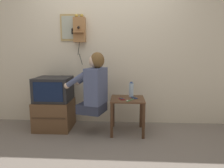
{
  "coord_description": "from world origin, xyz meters",
  "views": [
    {
      "loc": [
        0.32,
        -2.47,
        1.25
      ],
      "look_at": [
        0.15,
        0.46,
        0.77
      ],
      "focal_mm": 32.0,
      "sensor_mm": 36.0,
      "label": 1
    }
  ],
  "objects_px": {
    "wall_phone_antique": "(79,29)",
    "water_bottle": "(131,90)",
    "person": "(94,85)",
    "television": "(54,89)",
    "toothbrush": "(130,100)",
    "framed_picture": "(71,28)",
    "cell_phone_spare": "(134,98)",
    "cell_phone_held": "(122,99)"
  },
  "relations": [
    {
      "from": "wall_phone_antique",
      "to": "water_bottle",
      "type": "distance_m",
      "value": 1.31
    },
    {
      "from": "person",
      "to": "television",
      "type": "distance_m",
      "value": 0.72
    },
    {
      "from": "person",
      "to": "toothbrush",
      "type": "height_order",
      "value": "person"
    },
    {
      "from": "person",
      "to": "framed_picture",
      "type": "distance_m",
      "value": 1.12
    },
    {
      "from": "cell_phone_spare",
      "to": "water_bottle",
      "type": "bearing_deg",
      "value": 92.36
    },
    {
      "from": "television",
      "to": "water_bottle",
      "type": "bearing_deg",
      "value": 0.08
    },
    {
      "from": "television",
      "to": "framed_picture",
      "type": "relative_size",
      "value": 1.26
    },
    {
      "from": "person",
      "to": "wall_phone_antique",
      "type": "relative_size",
      "value": 1.09
    },
    {
      "from": "framed_picture",
      "to": "toothbrush",
      "type": "relative_size",
      "value": 2.62
    },
    {
      "from": "wall_phone_antique",
      "to": "water_bottle",
      "type": "relative_size",
      "value": 3.48
    },
    {
      "from": "television",
      "to": "water_bottle",
      "type": "height_order",
      "value": "television"
    },
    {
      "from": "cell_phone_held",
      "to": "cell_phone_spare",
      "type": "height_order",
      "value": "same"
    },
    {
      "from": "person",
      "to": "water_bottle",
      "type": "height_order",
      "value": "person"
    },
    {
      "from": "water_bottle",
      "to": "framed_picture",
      "type": "bearing_deg",
      "value": 162.31
    },
    {
      "from": "television",
      "to": "cell_phone_held",
      "type": "xyz_separation_m",
      "value": [
        1.09,
        -0.17,
        -0.11
      ]
    },
    {
      "from": "water_bottle",
      "to": "television",
      "type": "bearing_deg",
      "value": -179.92
    },
    {
      "from": "framed_picture",
      "to": "cell_phone_held",
      "type": "distance_m",
      "value": 1.48
    },
    {
      "from": "cell_phone_spare",
      "to": "water_bottle",
      "type": "height_order",
      "value": "water_bottle"
    },
    {
      "from": "wall_phone_antique",
      "to": "toothbrush",
      "type": "distance_m",
      "value": 1.45
    },
    {
      "from": "water_bottle",
      "to": "toothbrush",
      "type": "distance_m",
      "value": 0.28
    },
    {
      "from": "cell_phone_held",
      "to": "framed_picture",
      "type": "bearing_deg",
      "value": 127.24
    },
    {
      "from": "television",
      "to": "wall_phone_antique",
      "type": "height_order",
      "value": "wall_phone_antique"
    },
    {
      "from": "cell_phone_spare",
      "to": "television",
      "type": "bearing_deg",
      "value": 152.67
    },
    {
      "from": "television",
      "to": "cell_phone_held",
      "type": "distance_m",
      "value": 1.11
    },
    {
      "from": "television",
      "to": "toothbrush",
      "type": "distance_m",
      "value": 1.24
    },
    {
      "from": "person",
      "to": "television",
      "type": "xyz_separation_m",
      "value": [
        -0.69,
        0.19,
        -0.1
      ]
    },
    {
      "from": "framed_picture",
      "to": "cell_phone_held",
      "type": "bearing_deg",
      "value": -29.82
    },
    {
      "from": "wall_phone_antique",
      "to": "cell_phone_spare",
      "type": "relative_size",
      "value": 6.02
    },
    {
      "from": "television",
      "to": "water_bottle",
      "type": "xyz_separation_m",
      "value": [
        1.24,
        0.0,
        0.0
      ]
    },
    {
      "from": "person",
      "to": "cell_phone_held",
      "type": "xyz_separation_m",
      "value": [
        0.41,
        0.02,
        -0.21
      ]
    },
    {
      "from": "cell_phone_held",
      "to": "water_bottle",
      "type": "relative_size",
      "value": 0.58
    },
    {
      "from": "framed_picture",
      "to": "cell_phone_spare",
      "type": "relative_size",
      "value": 3.16
    },
    {
      "from": "water_bottle",
      "to": "toothbrush",
      "type": "xyz_separation_m",
      "value": [
        -0.03,
        -0.26,
        -0.1
      ]
    },
    {
      "from": "toothbrush",
      "to": "cell_phone_held",
      "type": "bearing_deg",
      "value": -2.71
    },
    {
      "from": "cell_phone_spare",
      "to": "cell_phone_held",
      "type": "bearing_deg",
      "value": -179.32
    },
    {
      "from": "framed_picture",
      "to": "cell_phone_held",
      "type": "height_order",
      "value": "framed_picture"
    },
    {
      "from": "cell_phone_held",
      "to": "toothbrush",
      "type": "relative_size",
      "value": 0.83
    },
    {
      "from": "cell_phone_held",
      "to": "television",
      "type": "bearing_deg",
      "value": 148.25
    },
    {
      "from": "person",
      "to": "toothbrush",
      "type": "bearing_deg",
      "value": -80.89
    },
    {
      "from": "person",
      "to": "wall_phone_antique",
      "type": "distance_m",
      "value": 1.02
    },
    {
      "from": "toothbrush",
      "to": "person",
      "type": "bearing_deg",
      "value": 25.48
    },
    {
      "from": "television",
      "to": "toothbrush",
      "type": "height_order",
      "value": "television"
    }
  ]
}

